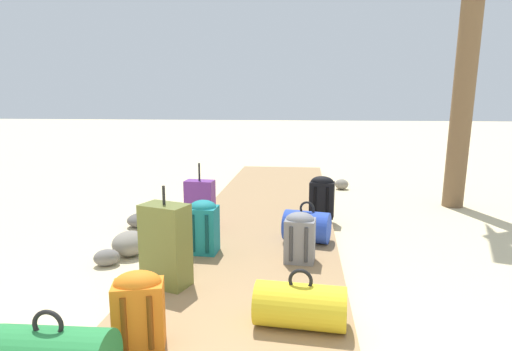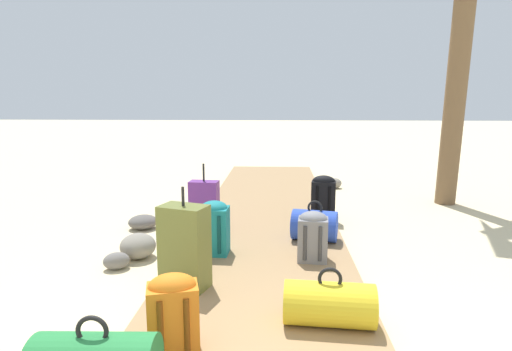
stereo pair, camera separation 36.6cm
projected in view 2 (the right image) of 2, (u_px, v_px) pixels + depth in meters
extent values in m
plane|color=beige|center=(265.00, 243.00, 4.81)|extent=(60.00, 60.00, 0.00)
cube|color=#9E7A51|center=(267.00, 219.00, 5.64)|extent=(1.74, 8.54, 0.08)
cylinder|color=#2847B7|center=(315.00, 225.00, 4.63)|extent=(0.54, 0.43, 0.34)
torus|color=black|center=(315.00, 208.00, 4.60)|extent=(0.17, 0.06, 0.16)
cube|color=black|center=(323.00, 199.00, 5.59)|extent=(0.34, 0.24, 0.47)
ellipsoid|color=black|center=(324.00, 181.00, 5.55)|extent=(0.32, 0.23, 0.16)
cylinder|color=black|center=(317.00, 200.00, 5.51)|extent=(0.04, 0.04, 0.38)
cylinder|color=black|center=(329.00, 201.00, 5.48)|extent=(0.04, 0.04, 0.38)
torus|color=black|center=(92.00, 331.00, 2.08)|extent=(0.16, 0.03, 0.16)
cube|color=slate|center=(313.00, 240.00, 4.04)|extent=(0.30, 0.25, 0.41)
ellipsoid|color=slate|center=(313.00, 219.00, 4.01)|extent=(0.28, 0.24, 0.14)
cylinder|color=#3A3A3D|center=(305.00, 243.00, 3.94)|extent=(0.04, 0.04, 0.33)
cylinder|color=#3A3A3D|center=(320.00, 244.00, 3.92)|extent=(0.04, 0.04, 0.33)
cube|color=orange|center=(173.00, 318.00, 2.57)|extent=(0.34, 0.27, 0.42)
ellipsoid|color=orange|center=(172.00, 286.00, 2.53)|extent=(0.33, 0.26, 0.15)
cylinder|color=#70380C|center=(160.00, 328.00, 2.46)|extent=(0.04, 0.04, 0.34)
cylinder|color=#70380C|center=(187.00, 325.00, 2.49)|extent=(0.04, 0.04, 0.34)
cube|color=#197A7F|center=(214.00, 231.00, 4.22)|extent=(0.29, 0.26, 0.47)
ellipsoid|color=#197A7F|center=(214.00, 208.00, 4.18)|extent=(0.27, 0.25, 0.14)
cylinder|color=#0C3D3F|center=(205.00, 234.00, 4.11)|extent=(0.04, 0.04, 0.38)
cylinder|color=#0C3D3F|center=(219.00, 235.00, 4.09)|extent=(0.04, 0.04, 0.38)
cube|color=olive|center=(185.00, 247.00, 3.43)|extent=(0.43, 0.34, 0.69)
cylinder|color=black|center=(183.00, 196.00, 3.36)|extent=(0.02, 0.02, 0.15)
cube|color=#6B2D84|center=(204.00, 204.00, 5.09)|extent=(0.36, 0.22, 0.57)
cylinder|color=black|center=(204.00, 172.00, 5.03)|extent=(0.02, 0.02, 0.21)
cylinder|color=gold|center=(329.00, 304.00, 2.88)|extent=(0.63, 0.35, 0.30)
torus|color=black|center=(330.00, 279.00, 2.85)|extent=(0.17, 0.04, 0.16)
cylinder|color=brown|center=(459.00, 58.00, 6.17)|extent=(0.30, 0.53, 4.41)
ellipsoid|color=#5B5651|center=(143.00, 222.00, 5.33)|extent=(0.46, 0.44, 0.18)
ellipsoid|color=gray|center=(335.00, 183.00, 7.79)|extent=(0.29, 0.28, 0.19)
ellipsoid|color=gray|center=(138.00, 246.00, 4.33)|extent=(0.41, 0.43, 0.25)
ellipsoid|color=slate|center=(116.00, 261.00, 4.06)|extent=(0.30, 0.27, 0.16)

